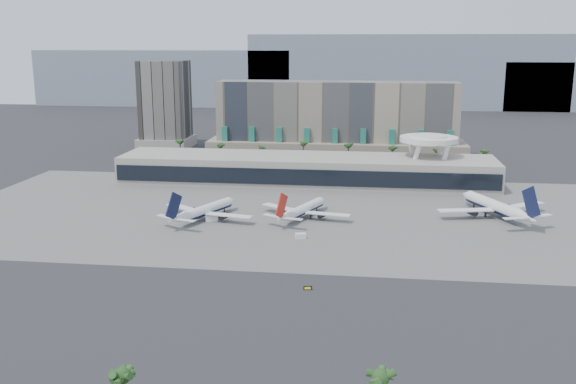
# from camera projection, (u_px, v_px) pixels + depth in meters

# --- Properties ---
(ground) EXTENTS (900.00, 900.00, 0.00)m
(ground) POSITION_uv_depth(u_px,v_px,m) (268.00, 260.00, 188.53)
(ground) COLOR #232326
(ground) RESTS_ON ground
(apron_pad) EXTENTS (260.00, 130.00, 0.06)m
(apron_pad) POSITION_uv_depth(u_px,v_px,m) (291.00, 212.00, 241.64)
(apron_pad) COLOR #5B5B59
(apron_pad) RESTS_ON ground
(mountain_ridge) EXTENTS (680.00, 60.00, 70.00)m
(mountain_ridge) POSITION_uv_depth(u_px,v_px,m) (371.00, 76.00, 632.13)
(mountain_ridge) COLOR gray
(mountain_ridge) RESTS_ON ground
(hotel) EXTENTS (140.00, 30.00, 42.00)m
(hotel) POSITION_uv_depth(u_px,v_px,m) (336.00, 128.00, 351.89)
(hotel) COLOR gray
(hotel) RESTS_ON ground
(office_tower) EXTENTS (30.00, 30.00, 52.00)m
(office_tower) POSITION_uv_depth(u_px,v_px,m) (165.00, 109.00, 388.32)
(office_tower) COLOR black
(office_tower) RESTS_ON ground
(terminal) EXTENTS (170.00, 32.50, 14.50)m
(terminal) POSITION_uv_depth(u_px,v_px,m) (306.00, 168.00, 293.12)
(terminal) COLOR #ABA296
(terminal) RESTS_ON ground
(saucer_structure) EXTENTS (26.00, 26.00, 21.89)m
(saucer_structure) POSITION_uv_depth(u_px,v_px,m) (429.00, 143.00, 289.48)
(saucer_structure) COLOR white
(saucer_structure) RESTS_ON ground
(palm_row) EXTENTS (157.80, 2.80, 13.10)m
(palm_row) POSITION_uv_depth(u_px,v_px,m) (327.00, 148.00, 325.30)
(palm_row) COLOR brown
(palm_row) RESTS_ON ground
(airliner_left) EXTENTS (35.68, 36.74, 13.56)m
(airliner_left) POSITION_uv_depth(u_px,v_px,m) (205.00, 210.00, 231.57)
(airliner_left) COLOR white
(airliner_left) RESTS_ON ground
(airliner_centre) EXTENTS (34.07, 35.13, 12.82)m
(airliner_centre) POSITION_uv_depth(u_px,v_px,m) (303.00, 209.00, 233.34)
(airliner_centre) COLOR white
(airliner_centre) RESTS_ON ground
(airliner_right) EXTENTS (41.45, 42.65, 15.82)m
(airliner_right) POSITION_uv_depth(u_px,v_px,m) (496.00, 206.00, 234.66)
(airliner_right) COLOR white
(airliner_right) RESTS_ON ground
(service_vehicle_a) EXTENTS (4.67, 2.94, 2.12)m
(service_vehicle_a) POSITION_uv_depth(u_px,v_px,m) (212.00, 218.00, 229.82)
(service_vehicle_a) COLOR white
(service_vehicle_a) RESTS_ON ground
(service_vehicle_b) EXTENTS (3.83, 2.84, 1.76)m
(service_vehicle_b) POSITION_uv_depth(u_px,v_px,m) (301.00, 236.00, 209.40)
(service_vehicle_b) COLOR white
(service_vehicle_b) RESTS_ON ground
(taxiway_sign) EXTENTS (2.25, 0.65, 1.01)m
(taxiway_sign) POSITION_uv_depth(u_px,v_px,m) (308.00, 288.00, 166.11)
(taxiway_sign) COLOR black
(taxiway_sign) RESTS_ON ground
(near_palm_a) EXTENTS (6.00, 6.00, 11.39)m
(near_palm_a) POSITION_uv_depth(u_px,v_px,m) (123.00, 384.00, 103.99)
(near_palm_a) COLOR brown
(near_palm_a) RESTS_ON ground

